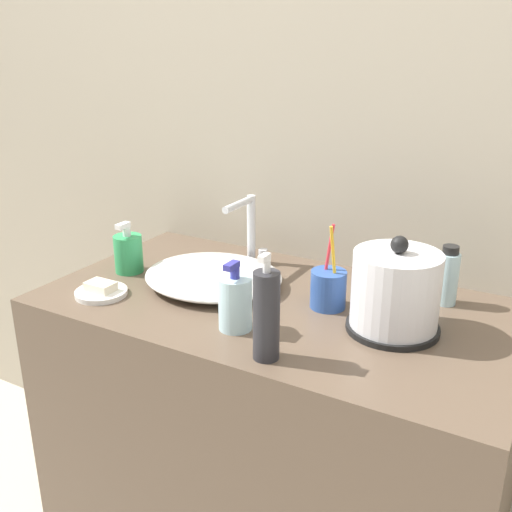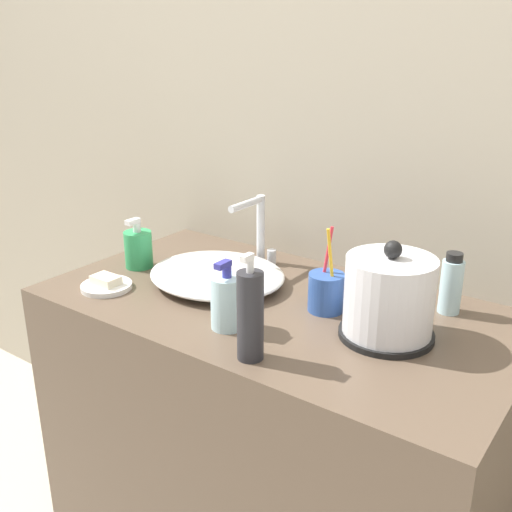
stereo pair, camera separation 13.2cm
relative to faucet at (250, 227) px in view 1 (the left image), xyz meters
name	(u,v)px [view 1 (the left image)]	position (x,y,z in m)	size (l,w,h in m)	color
wall_back	(340,64)	(0.17, 0.13, 0.40)	(6.00, 0.04, 2.60)	#ADA38E
vanity_counter	(275,451)	(0.17, -0.18, -0.50)	(1.06, 0.57, 0.80)	brown
sink_basin	(213,276)	(-0.01, -0.16, -0.08)	(0.34, 0.30, 0.05)	white
faucet	(250,227)	(0.00, 0.00, 0.00)	(0.06, 0.14, 0.18)	silver
electric_kettle	(395,295)	(0.44, -0.18, -0.02)	(0.19, 0.19, 0.20)	black
toothbrush_cup	(328,288)	(0.28, -0.14, -0.06)	(0.08, 0.08, 0.19)	#2D519E
lotion_bottle	(128,253)	(-0.24, -0.20, -0.05)	(0.07, 0.07, 0.13)	#2D9956
shampoo_bottle	(235,302)	(0.16, -0.33, -0.04)	(0.07, 0.07, 0.15)	silver
mouthwash_bottle	(448,277)	(0.50, 0.00, -0.04)	(0.05, 0.05, 0.13)	silver
hand_cream_bottle	(266,315)	(0.27, -0.40, -0.01)	(0.05, 0.05, 0.21)	#28282D
soap_dish	(101,291)	(-0.19, -0.34, -0.09)	(0.12, 0.12, 0.03)	white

